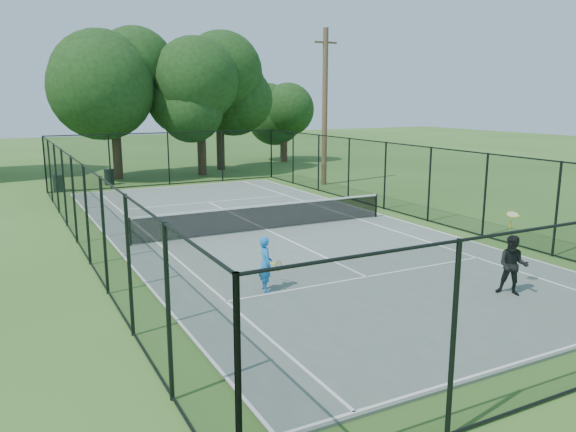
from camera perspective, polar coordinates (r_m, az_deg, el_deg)
name	(u,v)px	position (r m, az deg, el deg)	size (l,w,h in m)	color
ground	(266,231)	(20.95, -2.20, -1.55)	(120.00, 120.00, 0.00)	#33581E
tennis_court	(266,230)	(20.94, -2.20, -1.47)	(11.00, 24.00, 0.06)	#56665C
tennis_net	(266,216)	(20.82, -2.21, 0.00)	(10.08, 0.08, 0.95)	black
fence	(266,192)	(20.65, -2.23, 2.50)	(13.10, 26.10, 3.00)	black
tree_near_left	(113,87)	(35.89, -17.34, 12.38)	(6.87, 6.87, 8.96)	#332114
tree_near_mid	(200,104)	(36.66, -8.90, 11.22)	(5.64, 5.64, 7.38)	#332114
tree_near_right	(219,90)	(39.36, -7.01, 12.60)	(6.19, 6.19, 8.54)	#332114
tree_far_right	(284,113)	(44.13, -0.44, 10.44)	(4.61, 4.61, 6.10)	#332114
trash_bin_left	(58,183)	(32.51, -22.32, 3.15)	(0.58, 0.58, 0.86)	black
trash_bin_right	(109,177)	(33.83, -17.71, 3.82)	(0.58, 0.58, 0.90)	black
utility_pole	(325,107)	(32.07, 3.76, 10.98)	(1.40, 0.30, 8.64)	#4C3823
player_blue	(266,264)	(14.20, -2.29, -4.88)	(0.79, 0.56, 1.41)	blue
player_black	(513,265)	(14.96, 21.88, -4.66)	(1.01, 0.95, 2.02)	black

